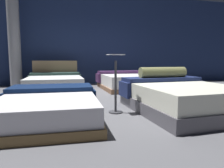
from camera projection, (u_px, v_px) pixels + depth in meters
name	position (u px, v px, depth m)	size (l,w,h in m)	color
ground_plane	(102.00, 100.00, 4.66)	(18.00, 18.00, 0.02)	#5B5B60
showroom_back_wall	(86.00, 39.00, 7.70)	(18.00, 0.06, 3.50)	navy
bed_0	(49.00, 106.00, 3.10)	(1.54, 2.05, 0.44)	brown
bed_1	(180.00, 96.00, 3.56)	(1.77, 2.11, 0.76)	#504E55
bed_2	(55.00, 83.00, 6.00)	(1.69, 2.16, 0.90)	#8E7351
bed_3	(127.00, 81.00, 6.43)	(1.74, 1.98, 0.55)	brown
price_sign	(116.00, 91.00, 3.41)	(0.28, 0.24, 1.00)	#3F3F44
support_pillar	(14.00, 35.00, 6.66)	(0.39, 0.39, 3.50)	#99999E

